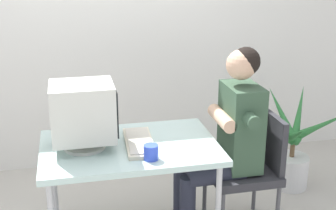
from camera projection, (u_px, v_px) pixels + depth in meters
wall_back at (138, 0)px, 4.07m from camera, size 8.00×0.10×3.00m
desk at (130, 153)px, 2.97m from camera, size 1.13×0.75×0.74m
crt_monitor at (83, 113)px, 2.83m from camera, size 0.40×0.33×0.42m
keyboard at (139, 142)px, 2.95m from camera, size 0.20×0.48×0.03m
office_chair at (250, 164)px, 3.24m from camera, size 0.46×0.46×0.86m
person_seated at (227, 136)px, 3.12m from camera, size 0.68×0.54×1.33m
potted_plant at (293, 148)px, 3.84m from camera, size 0.86×0.76×0.85m
desk_mug at (151, 152)px, 2.73m from camera, size 0.09×0.10×0.09m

